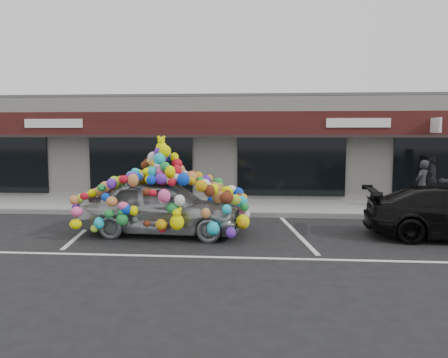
{
  "coord_description": "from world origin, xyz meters",
  "views": [
    {
      "loc": [
        1.74,
        -11.74,
        2.76
      ],
      "look_at": [
        0.69,
        1.4,
        1.37
      ],
      "focal_mm": 35.0,
      "sensor_mm": 36.0,
      "label": 1
    }
  ],
  "objects": [
    {
      "name": "sidewalk",
      "position": [
        0.0,
        4.0,
        0.07
      ],
      "size": [
        26.0,
        3.0,
        0.15
      ],
      "primitive_type": "cube",
      "color": "#989792",
      "rests_on": "ground"
    },
    {
      "name": "kerb",
      "position": [
        0.0,
        2.5,
        0.07
      ],
      "size": [
        26.0,
        0.18,
        0.16
      ],
      "primitive_type": "cube",
      "color": "slate",
      "rests_on": "ground"
    },
    {
      "name": "ground",
      "position": [
        0.0,
        0.0,
        0.0
      ],
      "size": [
        90.0,
        90.0,
        0.0
      ],
      "primitive_type": "plane",
      "color": "black",
      "rests_on": "ground"
    },
    {
      "name": "toy_car",
      "position": [
        -0.86,
        -0.14,
        0.92
      ],
      "size": [
        3.17,
        4.8,
        2.72
      ],
      "rotation": [
        0.0,
        0.0,
        1.5
      ],
      "color": "#9DA0A7",
      "rests_on": "ground"
    },
    {
      "name": "lane_line",
      "position": [
        2.0,
        -2.3,
        0.0
      ],
      "size": [
        14.0,
        0.12,
        0.01
      ],
      "primitive_type": "cube",
      "color": "silver",
      "rests_on": "ground"
    },
    {
      "name": "pedestrian_c",
      "position": [
        8.15,
        5.0,
        1.04
      ],
      "size": [
        1.13,
        0.72,
        1.78
      ],
      "primitive_type": "imported",
      "rotation": [
        0.0,
        0.0,
        4.42
      ],
      "color": "#27252A",
      "rests_on": "sidewalk"
    },
    {
      "name": "shop_building",
      "position": [
        0.0,
        8.44,
        2.16
      ],
      "size": [
        24.0,
        7.2,
        4.31
      ],
      "color": "white",
      "rests_on": "ground"
    },
    {
      "name": "parking_stripe_left",
      "position": [
        -3.2,
        0.2,
        0.0
      ],
      "size": [
        0.73,
        4.37,
        0.01
      ],
      "primitive_type": "cube",
      "rotation": [
        0.0,
        0.0,
        0.14
      ],
      "color": "silver",
      "rests_on": "ground"
    },
    {
      "name": "parking_stripe_mid",
      "position": [
        2.8,
        0.2,
        0.0
      ],
      "size": [
        0.73,
        4.37,
        0.01
      ],
      "primitive_type": "cube",
      "rotation": [
        0.0,
        0.0,
        0.14
      ],
      "color": "silver",
      "rests_on": "ground"
    },
    {
      "name": "pedestrian_a",
      "position": [
        7.42,
        3.85,
        0.99
      ],
      "size": [
        0.72,
        0.71,
        1.68
      ],
      "primitive_type": "imported",
      "rotation": [
        0.0,
        0.0,
        3.9
      ],
      "color": "#222227",
      "rests_on": "sidewalk"
    }
  ]
}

